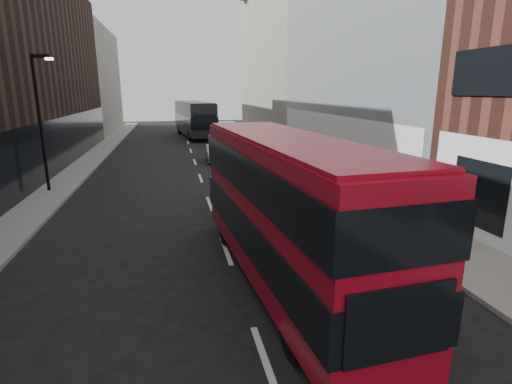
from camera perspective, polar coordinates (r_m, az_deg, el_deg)
sidewalk_right at (r=31.65m, az=5.09°, el=4.60°), size 3.00×80.00×0.15m
sidewalk_left at (r=30.96m, az=-23.59°, el=3.24°), size 2.00×80.00×0.15m
building_modern_block at (r=29.31m, az=16.11°, el=22.66°), size 5.03×22.00×20.00m
building_victorian at (r=50.71m, az=3.20°, el=19.14°), size 6.50×24.00×21.00m
building_left_mid at (r=36.23m, az=-28.76°, el=15.19°), size 5.00×24.00×14.00m
building_left_far at (r=57.69m, az=-22.48°, el=14.39°), size 5.00×20.00×13.00m
street_lamp at (r=23.79m, az=-28.38°, el=9.73°), size 1.06×0.22×7.00m
red_bus at (r=11.07m, az=4.31°, el=-1.74°), size 3.27×10.56×4.21m
grey_bus at (r=48.73m, az=-8.82°, el=10.39°), size 4.38×12.84×4.07m
car_a at (r=18.56m, az=-1.46°, el=-0.09°), size 2.43×4.73×1.54m
car_b at (r=31.36m, az=-5.84°, el=5.56°), size 1.41×3.94×1.29m
car_c at (r=36.43m, az=-3.77°, el=7.01°), size 2.86×5.54×1.54m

